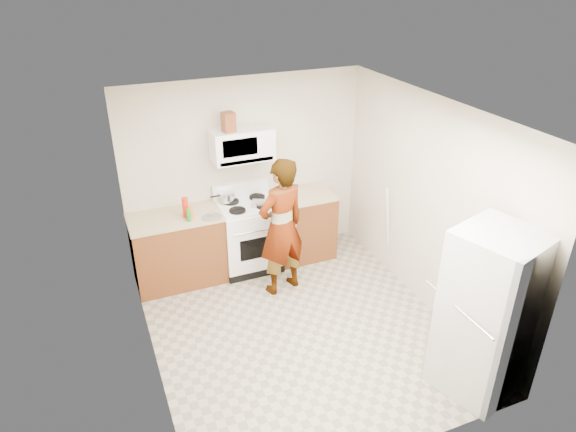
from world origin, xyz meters
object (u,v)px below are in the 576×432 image
kettle (289,185)px  person (281,227)px  microwave (242,144)px  gas_range (249,234)px  fridge (487,314)px  saucepan (227,197)px

kettle → person: bearing=-127.6°
microwave → kettle: (0.65, 0.05, -0.68)m
microwave → person: microwave is taller
gas_range → kettle: (0.65, 0.18, 0.54)m
fridge → kettle: 3.17m
gas_range → person: bearing=-72.9°
microwave → person: bearing=-75.5°
gas_range → person: size_ratio=0.64×
kettle → saucepan: kettle is taller
microwave → saucepan: (-0.22, 0.03, -0.69)m
person → saucepan: 0.94m
saucepan → microwave: bearing=-6.7°
gas_range → microwave: 1.22m
kettle → saucepan: bearing=171.8°
microwave → kettle: 0.94m
microwave → person: size_ratio=0.43×
kettle → microwave: bearing=174.7°
gas_range → fridge: bearing=-64.9°
gas_range → saucepan: bearing=145.6°
gas_range → microwave: (0.00, 0.13, 1.21)m
gas_range → kettle: gas_range is taller
fridge → kettle: size_ratio=9.81×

